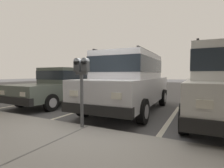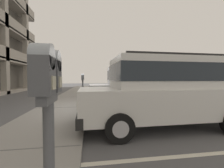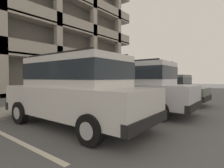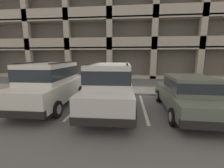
% 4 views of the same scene
% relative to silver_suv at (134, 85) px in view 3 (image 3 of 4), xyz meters
% --- Properties ---
extents(ground_plane, '(80.00, 80.00, 0.10)m').
position_rel_silver_suv_xyz_m(ground_plane, '(-0.01, 2.33, -1.14)').
color(ground_plane, '#565659').
extents(sidewalk, '(40.00, 2.20, 0.12)m').
position_rel_silver_suv_xyz_m(sidewalk, '(-0.01, 3.63, -1.03)').
color(sidewalk, gray).
rests_on(sidewalk, ground_plane).
extents(parking_stall_lines, '(12.01, 4.80, 0.01)m').
position_rel_silver_suv_xyz_m(parking_stall_lines, '(1.47, 0.93, -1.08)').
color(parking_stall_lines, silver).
rests_on(parking_stall_lines, ground_plane).
extents(silver_suv, '(2.10, 4.82, 2.03)m').
position_rel_silver_suv_xyz_m(silver_suv, '(0.00, 0.00, 0.00)').
color(silver_suv, silver).
rests_on(silver_suv, ground_plane).
extents(red_sedan, '(2.09, 4.82, 2.03)m').
position_rel_silver_suv_xyz_m(red_sedan, '(-2.82, 0.28, 0.00)').
color(red_sedan, silver).
rests_on(red_sedan, ground_plane).
extents(dark_hatchback, '(1.91, 4.51, 1.54)m').
position_rel_silver_suv_xyz_m(dark_hatchback, '(3.11, -0.09, -0.27)').
color(dark_hatchback, '#5B665B').
rests_on(dark_hatchback, ground_plane).
extents(parking_meter_near, '(0.35, 0.12, 1.51)m').
position_rel_silver_suv_xyz_m(parking_meter_near, '(0.06, 2.68, 0.15)').
color(parking_meter_near, '#595B60').
rests_on(parking_meter_near, sidewalk).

